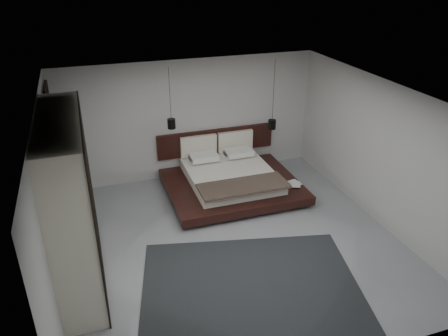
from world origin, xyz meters
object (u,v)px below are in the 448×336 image
object	(u,v)px
bed	(230,178)
wardrobe	(71,203)
pendant_left	(171,123)
rug	(250,284)
lattice_screen	(56,148)
pendant_right	(272,124)

from	to	relation	value
bed	wardrobe	bearing A→B (deg)	-149.41
pendant_left	rug	size ratio (longest dim) A/B	0.38
lattice_screen	pendant_left	size ratio (longest dim) A/B	1.96
lattice_screen	rug	world-z (taller)	lattice_screen
pendant_left	lattice_screen	bearing A→B (deg)	178.02
bed	pendant_left	distance (m)	1.81
lattice_screen	rug	size ratio (longest dim) A/B	0.75
lattice_screen	wardrobe	xyz separation A→B (m)	(0.25, -2.51, 0.08)
lattice_screen	pendant_right	size ratio (longest dim) A/B	1.60
pendant_right	wardrobe	size ratio (longest dim) A/B	0.58
pendant_left	wardrobe	bearing A→B (deg)	-131.32
rug	pendant_right	bearing A→B (deg)	61.81
bed	pendant_left	size ratio (longest dim) A/B	2.18
pendant_right	wardrobe	xyz separation A→B (m)	(-4.50, -2.42, 0.08)
bed	wardrobe	size ratio (longest dim) A/B	1.03
lattice_screen	wardrobe	size ratio (longest dim) A/B	0.93
pendant_left	rug	bearing A→B (deg)	-83.01
pendant_left	wardrobe	distance (m)	3.24
lattice_screen	rug	distance (m)	4.81
pendant_left	pendant_right	xyz separation A→B (m)	(2.37, 0.00, -0.29)
bed	rug	bearing A→B (deg)	-103.36
bed	lattice_screen	bearing A→B (deg)	171.29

